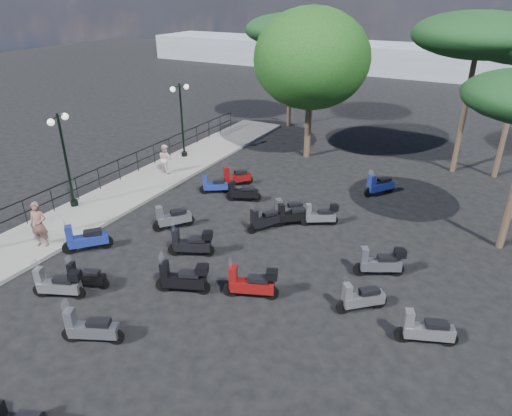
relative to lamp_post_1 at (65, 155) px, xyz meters
The scene contains 30 objects.
ground 8.07m from the lamp_post_1, 12.00° to the right, with size 120.00×120.00×0.00m, color black.
sidewalk 3.02m from the lamp_post_1, 55.20° to the left, with size 3.00×30.00×0.15m, color slate.
railing 2.08m from the lamp_post_1, 104.78° to the left, with size 0.04×26.04×1.10m.
lamp_post_1 is the anchor object (origin of this frame).
lamp_post_2 7.80m from the lamp_post_1, 87.12° to the left, with size 0.52×1.21×4.18m.
woman 3.84m from the lamp_post_1, 60.51° to the right, with size 0.66×0.43×1.80m, color brown.
pedestrian_far 5.58m from the lamp_post_1, 77.95° to the left, with size 0.75×0.58×1.53m, color beige.
scooter_1 6.92m from the lamp_post_1, 38.70° to the right, with size 1.43×0.73×1.20m.
scooter_2 7.17m from the lamp_post_1, 45.63° to the right, with size 1.64×0.91×1.38m.
scooter_3 4.61m from the lamp_post_1, 35.77° to the right, with size 1.33×1.45×1.48m.
scooter_4 7.94m from the lamp_post_1, 33.95° to the left, with size 1.54×0.84×1.30m.
scooter_5 7.95m from the lamp_post_1, 48.05° to the left, with size 1.22×1.34×1.36m.
scooter_7 9.61m from the lamp_post_1, 39.16° to the right, with size 1.67×0.93×1.42m.
scooter_8 8.86m from the lamp_post_1, 18.89° to the right, with size 1.74×0.93×1.46m.
scooter_9 5.55m from the lamp_post_1, ahead, with size 1.16×1.48×1.41m.
scooter_10 6.77m from the lamp_post_1, 43.29° to the left, with size 1.31×0.91×1.19m.
scooter_13 7.40m from the lamp_post_1, ahead, with size 1.64×0.95×1.40m.
scooter_14 10.63m from the lamp_post_1, 10.93° to the right, with size 1.74×0.90×1.45m.
scooter_15 9.07m from the lamp_post_1, 14.85° to the left, with size 0.99×1.50×1.34m.
scooter_16 9.95m from the lamp_post_1, 21.45° to the left, with size 1.26×1.27×1.34m.
scooter_19 13.73m from the lamp_post_1, ahead, with size 1.32×1.20×1.34m.
scooter_20 10.11m from the lamp_post_1, 18.90° to the left, with size 1.30×1.12×1.29m.
scooter_21 11.24m from the lamp_post_1, 19.74° to the left, with size 1.42×0.96×1.26m.
scooter_24 15.75m from the lamp_post_1, ahead, with size 1.68×0.84×1.40m.
scooter_25 13.76m from the lamp_post_1, ahead, with size 1.63×1.02×1.41m.
scooter_26 14.37m from the lamp_post_1, 34.29° to the left, with size 1.14×1.52×1.42m.
broadleaf_tree 13.56m from the lamp_post_1, 60.28° to the left, with size 6.34×6.34×8.25m.
pine_0 19.99m from the lamp_post_1, 42.00° to the left, with size 6.41×6.41×8.12m.
pine_2 17.69m from the lamp_post_1, 80.51° to the left, with size 6.20×6.20×7.58m.
distant_hills 44.06m from the lamp_post_1, 80.22° to the left, with size 70.00×8.00×3.00m, color gray.
Camera 1 is at (8.60, -10.90, 9.11)m, focal length 32.00 mm.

